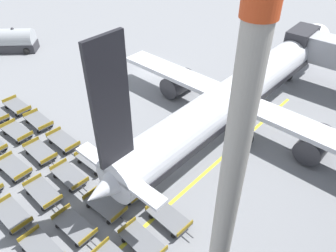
{
  "coord_description": "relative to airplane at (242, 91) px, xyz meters",
  "views": [
    {
      "loc": [
        24.44,
        -27.64,
        19.41
      ],
      "look_at": [
        10.14,
        -9.61,
        1.83
      ],
      "focal_mm": 35.0,
      "sensor_mm": 36.0,
      "label": 1
    }
  ],
  "objects": [
    {
      "name": "airplane",
      "position": [
        0.0,
        0.0,
        0.0
      ],
      "size": [
        28.39,
        36.62,
        13.34
      ],
      "color": "silver",
      "rests_on": "ground_plane"
    },
    {
      "name": "ground_plane",
      "position": [
        -13.47,
        2.5,
        -3.26
      ],
      "size": [
        500.0,
        500.0,
        0.0
      ],
      "primitive_type": "plane",
      "color": "gray"
    },
    {
      "name": "stand_guidance_stripe",
      "position": [
        1.57,
        -7.66,
        -3.26
      ],
      "size": [
        2.15,
        28.85,
        0.01
      ],
      "color": "yellow",
      "rests_on": "ground_plane"
    },
    {
      "name": "baggage_dolly_row_far_col_c",
      "position": [
        -10.43,
        -13.33,
        -2.78
      ],
      "size": [
        3.92,
        1.84,
        0.92
      ],
      "color": "slate",
      "rests_on": "ground_plane"
    },
    {
      "name": "baggage_dolly_row_mid_b_col_c",
      "position": [
        -10.75,
        -15.5,
        -2.78
      ],
      "size": [
        3.93,
        1.87,
        0.92
      ],
      "color": "slate",
      "rests_on": "ground_plane"
    },
    {
      "name": "baggage_dolly_row_far_col_e",
      "position": [
        -2.13,
        -13.85,
        -2.78
      ],
      "size": [
        3.92,
        1.83,
        0.92
      ],
      "color": "slate",
      "rests_on": "ground_plane"
    },
    {
      "name": "baggage_dolly_row_mid_b_col_f",
      "position": [
        2.0,
        -16.5,
        -2.78
      ],
      "size": [
        3.94,
        1.91,
        0.92
      ],
      "color": "slate",
      "rests_on": "ground_plane"
    },
    {
      "name": "baggage_dolly_row_mid_a_col_c",
      "position": [
        -10.82,
        -17.95,
        -2.78
      ],
      "size": [
        3.89,
        1.73,
        0.92
      ],
      "color": "slate",
      "rests_on": "ground_plane"
    },
    {
      "name": "baggage_dolly_row_mid_b_col_e",
      "position": [
        -2.11,
        -15.97,
        -2.78
      ],
      "size": [
        3.89,
        1.74,
        0.92
      ],
      "color": "slate",
      "rests_on": "ground_plane"
    },
    {
      "name": "baggage_dolly_row_far_col_d",
      "position": [
        -6.34,
        -13.36,
        -2.78
      ],
      "size": [
        3.91,
        1.79,
        0.92
      ],
      "color": "slate",
      "rests_on": "ground_plane"
    },
    {
      "name": "baggage_dolly_row_mid_a_col_e",
      "position": [
        -2.42,
        -18.47,
        -2.78
      ],
      "size": [
        3.9,
        1.77,
        0.92
      ],
      "color": "slate",
      "rests_on": "ground_plane"
    },
    {
      "name": "baggage_dolly_row_near_col_d",
      "position": [
        -6.62,
        -20.61,
        -2.78
      ],
      "size": [
        3.91,
        1.8,
        0.92
      ],
      "color": "slate",
      "rests_on": "ground_plane"
    },
    {
      "name": "baggage_dolly_row_far_col_f",
      "position": [
        2.15,
        -13.94,
        -2.78
      ],
      "size": [
        3.94,
        1.91,
        0.92
      ],
      "color": "slate",
      "rests_on": "ground_plane"
    },
    {
      "name": "baggage_dolly_row_far_col_b",
      "position": [
        -14.79,
        -12.94,
        -2.78
      ],
      "size": [
        3.93,
        1.9,
        0.92
      ],
      "color": "slate",
      "rests_on": "ground_plane"
    },
    {
      "name": "baggage_dolly_row_mid_b_col_d",
      "position": [
        -6.5,
        -15.72,
        -2.78
      ],
      "size": [
        3.92,
        1.85,
        0.92
      ],
      "color": "slate",
      "rests_on": "ground_plane"
    },
    {
      "name": "baggage_dolly_row_mid_b_col_b",
      "position": [
        -14.92,
        -15.17,
        -2.78
      ],
      "size": [
        3.89,
        1.72,
        0.92
      ],
      "color": "slate",
      "rests_on": "ground_plane"
    },
    {
      "name": "baggage_dolly_row_far_col_a",
      "position": [
        -18.77,
        -12.8,
        -2.78
      ],
      "size": [
        3.91,
        1.81,
        0.92
      ],
      "color": "slate",
      "rests_on": "ground_plane"
    },
    {
      "name": "baggage_dolly_row_near_col_e",
      "position": [
        -2.64,
        -20.9,
        -2.78
      ],
      "size": [
        3.9,
        1.78,
        0.92
      ],
      "color": "slate",
      "rests_on": "ground_plane"
    },
    {
      "name": "baggage_dolly_row_mid_a_col_d",
      "position": [
        -6.66,
        -18.06,
        -2.78
      ],
      "size": [
        3.93,
        1.88,
        0.92
      ],
      "color": "slate",
      "rests_on": "ground_plane"
    },
    {
      "name": "apron_light_mast",
      "position": [
        8.7,
        -19.74,
        9.4
      ],
      "size": [
        2.0,
        0.7,
        22.67
      ],
      "color": "#ADA89E",
      "rests_on": "ground_plane"
    },
    {
      "name": "fuel_tanker_primary",
      "position": [
        -32.74,
        -5.18,
        -1.87
      ],
      "size": [
        7.91,
        7.32,
        3.32
      ],
      "color": "#2D8C5B",
      "rests_on": "ground_plane"
    }
  ]
}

